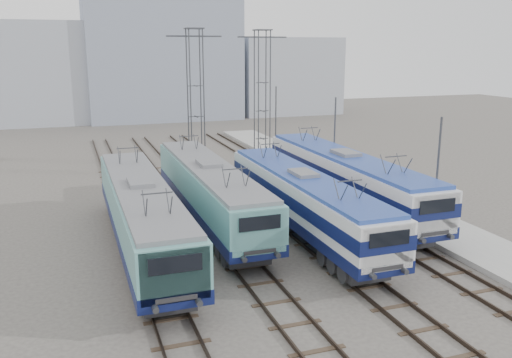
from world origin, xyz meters
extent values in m
plane|color=#514C47|center=(0.00, 0.00, 0.00)|extent=(160.00, 160.00, 0.00)
cube|color=#9E9E99|center=(10.20, 8.00, 0.15)|extent=(4.00, 70.00, 0.30)
cube|color=#0E1647|center=(-6.75, 5.77, 1.40)|extent=(2.89, 18.27, 0.61)
cube|color=#5B9B9B|center=(-6.75, 5.77, 2.62)|extent=(2.84, 18.27, 1.83)
cube|color=#5B9B9B|center=(-6.75, -3.01, 2.43)|extent=(2.61, 0.71, 2.07)
cube|color=slate|center=(-6.75, 5.77, 3.63)|extent=(2.61, 17.53, 0.20)
cube|color=#262628|center=(-6.75, -0.32, 0.64)|extent=(2.13, 3.65, 0.68)
cube|color=#262628|center=(-6.75, 11.85, 0.64)|extent=(2.13, 3.65, 0.68)
cube|color=#0E1647|center=(-2.25, 9.19, 1.39)|extent=(2.87, 18.16, 0.61)
cube|color=#5B9B9B|center=(-2.25, 9.19, 2.60)|extent=(2.82, 18.16, 1.82)
cube|color=#5B9B9B|center=(-2.25, 0.46, 2.42)|extent=(2.60, 0.71, 2.06)
cube|color=slate|center=(-2.25, 9.19, 3.61)|extent=(2.60, 17.43, 0.20)
cube|color=#262628|center=(-2.25, 3.14, 0.63)|extent=(2.12, 3.63, 0.68)
cube|color=#262628|center=(-2.25, 15.24, 0.63)|extent=(2.12, 3.63, 0.68)
cube|color=#0E1647|center=(2.25, 5.43, 1.35)|extent=(2.78, 17.55, 0.59)
cube|color=silver|center=(2.25, 5.43, 2.52)|extent=(2.73, 17.55, 1.76)
cube|color=#0E1647|center=(2.25, 5.43, 2.47)|extent=(2.77, 17.57, 0.68)
cube|color=silver|center=(2.25, -3.00, 2.34)|extent=(2.51, 0.68, 1.99)
cube|color=#254194|center=(2.25, 5.43, 3.50)|extent=(2.51, 16.85, 0.20)
cube|color=#262628|center=(2.25, -0.42, 0.62)|extent=(2.05, 3.51, 0.66)
cube|color=#262628|center=(2.25, 11.28, 0.62)|extent=(2.05, 3.51, 0.66)
cube|color=#0E1647|center=(6.75, 8.84, 1.43)|extent=(2.97, 18.77, 0.63)
cube|color=silver|center=(6.75, 8.84, 2.68)|extent=(2.92, 18.77, 1.88)
cube|color=#0E1647|center=(6.75, 8.84, 2.63)|extent=(2.96, 18.79, 0.73)
cube|color=silver|center=(6.75, -0.18, 2.50)|extent=(2.69, 0.73, 2.13)
cube|color=#254194|center=(6.75, 8.84, 3.73)|extent=(2.69, 18.02, 0.21)
cube|color=#262628|center=(6.75, 2.58, 0.65)|extent=(2.19, 3.75, 0.70)
cube|color=#262628|center=(6.75, 15.10, 0.65)|extent=(2.19, 3.75, 0.70)
cylinder|color=#3F4247|center=(-0.55, 21.45, 6.00)|extent=(0.10, 0.10, 12.00)
cylinder|color=#3F4247|center=(0.55, 21.45, 6.00)|extent=(0.10, 0.10, 12.00)
cylinder|color=#3F4247|center=(-0.55, 22.55, 6.00)|extent=(0.10, 0.10, 12.00)
cylinder|color=#3F4247|center=(0.55, 22.55, 6.00)|extent=(0.10, 0.10, 12.00)
cube|color=#3F4247|center=(0.00, 22.00, 11.40)|extent=(4.50, 0.12, 0.12)
cylinder|color=#3F4247|center=(5.95, 23.45, 6.00)|extent=(0.10, 0.10, 12.00)
cylinder|color=#3F4247|center=(7.05, 23.45, 6.00)|extent=(0.10, 0.10, 12.00)
cylinder|color=#3F4247|center=(5.95, 24.55, 6.00)|extent=(0.10, 0.10, 12.00)
cylinder|color=#3F4247|center=(7.05, 24.55, 6.00)|extent=(0.10, 0.10, 12.00)
cube|color=#3F4247|center=(6.50, 24.00, 11.40)|extent=(4.50, 0.12, 0.12)
cylinder|color=#3F4247|center=(8.60, 2.00, 3.50)|extent=(0.12, 0.12, 7.00)
cylinder|color=#3F4247|center=(8.60, 14.00, 3.50)|extent=(0.12, 0.12, 7.00)
cylinder|color=#3F4247|center=(8.60, 26.00, 3.50)|extent=(0.12, 0.12, 7.00)
cube|color=#A4AAB7|center=(-14.00, 62.00, 7.00)|extent=(18.00, 12.00, 14.00)
cube|color=#8B95A9|center=(4.00, 62.00, 9.00)|extent=(22.00, 14.00, 18.00)
cube|color=#A4AAB7|center=(24.00, 62.00, 6.00)|extent=(16.00, 12.00, 12.00)
camera|label=1|loc=(-10.02, -21.61, 10.58)|focal=38.00mm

